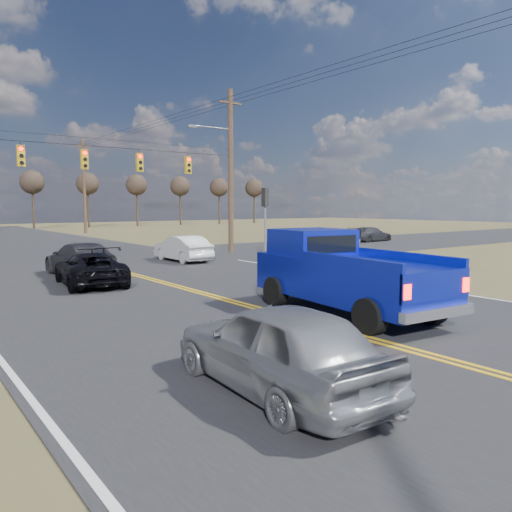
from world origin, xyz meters
TOP-DOWN VIEW (x-y plane):
  - ground at (0.00, 0.00)m, footprint 160.00×160.00m
  - road_main at (0.00, 10.00)m, footprint 14.00×120.00m
  - road_cross at (0.00, 18.00)m, footprint 120.00×12.00m
  - signal_gantry at (0.50, 17.79)m, footprint 19.60×4.83m
  - utility_poles at (0.00, 17.00)m, footprint 19.60×58.32m
  - treeline at (0.00, 26.96)m, footprint 87.00×117.80m
  - pickup_truck at (1.57, 1.51)m, footprint 2.89×6.22m
  - silver_suv at (-3.56, -1.96)m, footprint 1.99×4.42m
  - black_suv at (-2.39, 10.42)m, footprint 2.55×4.61m
  - white_car_queue at (4.22, 15.50)m, footprint 1.46×4.16m
  - dgrey_car_queue at (-1.89, 13.08)m, footprint 2.08×4.93m
  - cross_car_east_near at (17.93, 17.65)m, footprint 1.40×3.85m
  - cross_car_east_far at (23.57, 19.17)m, footprint 1.83×4.23m

SIDE VIEW (x-z plane):
  - ground at x=0.00m, z-range 0.00..0.00m
  - road_main at x=0.00m, z-range -0.01..0.01m
  - road_cross at x=0.00m, z-range -0.01..0.01m
  - cross_car_east_far at x=23.57m, z-range 0.00..1.21m
  - black_suv at x=-2.39m, z-range 0.00..1.22m
  - cross_car_east_near at x=17.93m, z-range 0.00..1.26m
  - white_car_queue at x=4.22m, z-range 0.00..1.37m
  - dgrey_car_queue at x=-1.89m, z-range 0.00..1.42m
  - silver_suv at x=-3.56m, z-range 0.00..1.47m
  - pickup_truck at x=1.57m, z-range -0.03..2.23m
  - signal_gantry at x=0.50m, z-range 0.06..10.06m
  - utility_poles at x=0.00m, z-range 0.23..10.23m
  - treeline at x=0.00m, z-range 2.00..9.40m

